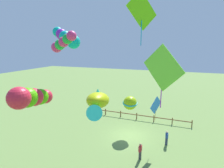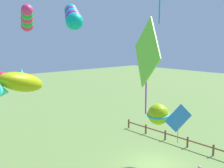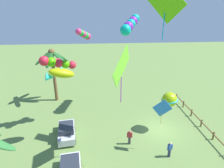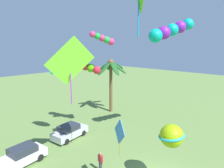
% 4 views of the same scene
% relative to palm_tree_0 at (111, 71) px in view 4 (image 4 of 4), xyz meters
% --- Properties ---
extents(palm_tree_0, '(5.03, 4.72, 7.80)m').
position_rel_palm_tree_0_xyz_m(palm_tree_0, '(0.00, 0.00, 0.00)').
color(palm_tree_0, brown).
rests_on(palm_tree_0, ground).
extents(parked_car_0, '(4.08, 2.16, 1.51)m').
position_rel_palm_tree_0_xyz_m(parked_car_0, '(-14.82, -3.78, -5.30)').
color(parked_car_0, silver).
rests_on(parked_car_0, ground).
extents(parked_car_1, '(4.09, 2.21, 1.51)m').
position_rel_palm_tree_0_xyz_m(parked_car_1, '(-9.35, -2.74, -5.30)').
color(parked_car_1, '#BCBCC1').
rests_on(parked_car_1, ground).
extents(spectator_1, '(0.27, 0.55, 1.59)m').
position_rel_palm_tree_0_xyz_m(spectator_1, '(-11.02, -9.22, -5.24)').
color(spectator_1, '#38383D').
rests_on(spectator_1, ground).
extents(kite_diamond_1, '(3.06, 1.69, 4.77)m').
position_rel_palm_tree_0_xyz_m(kite_diamond_1, '(-12.64, -8.03, 2.56)').
color(kite_diamond_1, '#7BEC30').
extents(kite_ball_2, '(2.29, 2.29, 1.60)m').
position_rel_palm_tree_0_xyz_m(kite_ball_2, '(-8.78, -13.87, -2.32)').
color(kite_ball_2, '#98BF0F').
extents(kite_tube_3, '(4.20, 2.87, 2.32)m').
position_rel_palm_tree_0_xyz_m(kite_tube_3, '(-2.91, -10.33, 5.03)').
color(kite_tube_3, '#09B3A2').
extents(kite_tube_4, '(2.46, 1.47, 1.37)m').
position_rel_palm_tree_0_xyz_m(kite_tube_4, '(-6.39, -4.92, 4.34)').
color(kite_tube_4, '#E23073').
extents(kite_fish_5, '(1.87, 2.89, 1.40)m').
position_rel_palm_tree_0_xyz_m(kite_fish_5, '(-9.90, -2.78, 1.31)').
color(kite_fish_5, '#A7B50C').
extents(kite_tube_6, '(1.93, 3.71, 1.73)m').
position_rel_palm_tree_0_xyz_m(kite_tube_6, '(-6.48, -1.89, 1.42)').
color(kite_tube_6, red).
extents(kite_diamond_7, '(0.90, 1.59, 2.51)m').
position_rel_palm_tree_0_xyz_m(kite_diamond_7, '(-11.91, -11.92, -1.62)').
color(kite_diamond_7, '#2E7CD9').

